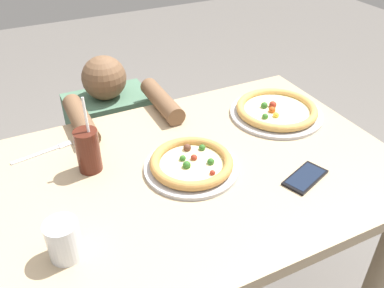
% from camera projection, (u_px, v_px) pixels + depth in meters
% --- Properties ---
extents(dining_table, '(1.30, 0.87, 0.75)m').
position_uv_depth(dining_table, '(191.00, 195.00, 1.34)').
color(dining_table, tan).
rests_on(dining_table, ground).
extents(pizza_near, '(0.30, 0.30, 0.04)m').
position_uv_depth(pizza_near, '(192.00, 164.00, 1.26)').
color(pizza_near, '#B7B7BC').
rests_on(pizza_near, dining_table).
extents(pizza_far, '(0.35, 0.35, 0.04)m').
position_uv_depth(pizza_far, '(276.00, 111.00, 1.54)').
color(pizza_far, '#B7B7BC').
rests_on(pizza_far, dining_table).
extents(drink_cup_colored, '(0.07, 0.07, 0.25)m').
position_uv_depth(drink_cup_colored, '(88.00, 150.00, 1.24)').
color(drink_cup_colored, '#4C1E14').
rests_on(drink_cup_colored, dining_table).
extents(water_cup_clear, '(0.08, 0.08, 0.10)m').
position_uv_depth(water_cup_clear, '(63.00, 240.00, 0.97)').
color(water_cup_clear, silver).
rests_on(water_cup_clear, dining_table).
extents(fork, '(0.20, 0.06, 0.00)m').
position_uv_depth(fork, '(45.00, 152.00, 1.35)').
color(fork, silver).
rests_on(fork, dining_table).
extents(cell_phone, '(0.17, 0.12, 0.01)m').
position_uv_depth(cell_phone, '(305.00, 178.00, 1.23)').
color(cell_phone, black).
rests_on(cell_phone, dining_table).
extents(diner_seated, '(0.38, 0.51, 0.91)m').
position_uv_depth(diner_seated, '(115.00, 157.00, 1.88)').
color(diner_seated, '#333847').
rests_on(diner_seated, ground).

